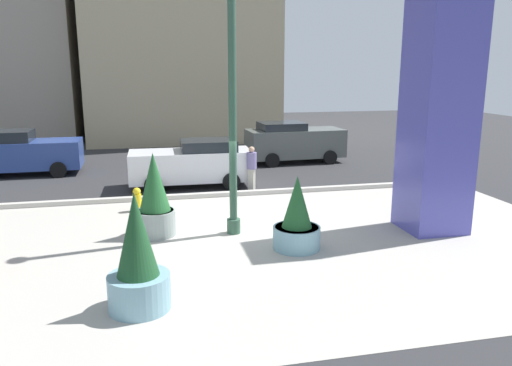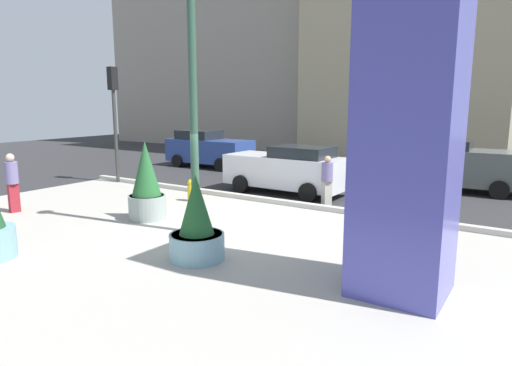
{
  "view_description": "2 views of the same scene",
  "coord_description": "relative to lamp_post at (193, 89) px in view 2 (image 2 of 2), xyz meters",
  "views": [
    {
      "loc": [
        -2.5,
        -13.41,
        4.35
      ],
      "look_at": [
        0.47,
        -0.09,
        1.18
      ],
      "focal_mm": 35.15,
      "sensor_mm": 36.0,
      "label": 1
    },
    {
      "loc": [
        6.96,
        -9.18,
        3.28
      ],
      "look_at": [
        1.14,
        -0.25,
        1.34
      ],
      "focal_mm": 31.55,
      "sensor_mm": 36.0,
      "label": 2
    }
  ],
  "objects": [
    {
      "name": "lamp_post",
      "position": [
        0.0,
        0.0,
        0.0
      ],
      "size": [
        0.44,
        0.44,
        7.34
      ],
      "color": "#335642",
      "rests_on": "ground_plane"
    },
    {
      "name": "curb_strip",
      "position": [
        0.3,
        3.93,
        -3.5
      ],
      "size": [
        18.0,
        0.24,
        0.16
      ],
      "primitive_type": "cube",
      "color": "#B7B2A8",
      "rests_on": "ground_plane"
    },
    {
      "name": "pedestrian_crossing",
      "position": [
        1.48,
        4.63,
        -2.7
      ],
      "size": [
        0.49,
        0.49,
        1.59
      ],
      "color": "#B2AD9E",
      "rests_on": "ground_plane"
    },
    {
      "name": "car_far_lane",
      "position": [
        -0.52,
        5.66,
        -2.7
      ],
      "size": [
        4.48,
        2.03,
        1.73
      ],
      "color": "silver",
      "rests_on": "ground_plane"
    },
    {
      "name": "traffic_light_corner",
      "position": [
        -7.46,
        3.81,
        -0.47
      ],
      "size": [
        0.28,
        0.42,
        4.63
      ],
      "color": "#333833",
      "rests_on": "ground_plane"
    },
    {
      "name": "pedestrian_by_curb",
      "position": [
        -5.96,
        -1.34,
        -2.59
      ],
      "size": [
        0.42,
        0.42,
        1.78
      ],
      "color": "maroon",
      "rests_on": "ground_plane"
    },
    {
      "name": "plaza_pavement",
      "position": [
        0.3,
        -1.19,
        -3.58
      ],
      "size": [
        18.0,
        10.0,
        0.02
      ],
      "primitive_type": "cube",
      "color": "#ADA89E",
      "rests_on": "ground_plane"
    },
    {
      "name": "art_pillar_blue",
      "position": [
        5.32,
        -0.8,
        -0.44
      ],
      "size": [
        1.53,
        1.53,
        6.29
      ],
      "primitive_type": "cube",
      "color": "#4C4CAD",
      "rests_on": "ground_plane"
    },
    {
      "name": "ground_plane",
      "position": [
        0.3,
        4.81,
        -3.58
      ],
      "size": [
        60.0,
        60.0,
        0.0
      ],
      "primitive_type": "plane",
      "color": "#2D2D30"
    },
    {
      "name": "fire_hydrant",
      "position": [
        -2.53,
        2.71,
        -3.21
      ],
      "size": [
        0.36,
        0.26,
        0.75
      ],
      "color": "gold",
      "rests_on": "ground_plane"
    },
    {
      "name": "car_intersection",
      "position": [
        4.53,
        9.53,
        -2.62
      ],
      "size": [
        4.53,
        2.17,
        1.88
      ],
      "color": "#565B56",
      "rests_on": "ground_plane"
    },
    {
      "name": "potted_plant_curbside",
      "position": [
        -2.03,
        0.28,
        -2.6
      ],
      "size": [
        1.04,
        1.04,
        2.22
      ],
      "color": "gray",
      "rests_on": "ground_plane"
    },
    {
      "name": "potted_plant_mid_plaza",
      "position": [
        1.3,
        -1.48,
        -2.87
      ],
      "size": [
        1.16,
        1.16,
        1.83
      ],
      "color": "#7AA8B7",
      "rests_on": "ground_plane"
    },
    {
      "name": "car_curb_east",
      "position": [
        -7.13,
        9.28,
        -2.66
      ],
      "size": [
        4.42,
        2.03,
        1.84
      ],
      "color": "#2D4793",
      "rests_on": "ground_plane"
    }
  ]
}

